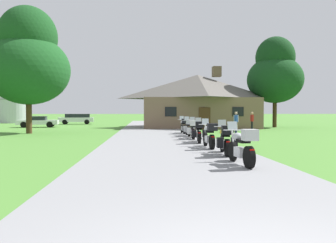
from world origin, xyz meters
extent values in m
plane|color=#4C8433|center=(0.00, 20.00, 0.00)|extent=(500.00, 500.00, 0.00)
cube|color=gray|center=(0.00, 18.00, 0.03)|extent=(6.40, 80.00, 0.06)
cylinder|color=black|center=(1.82, 7.88, 0.38)|extent=(0.15, 0.65, 0.64)
cylinder|color=black|center=(1.91, 6.44, 0.38)|extent=(0.19, 0.65, 0.64)
cube|color=silver|center=(1.86, 7.14, 0.44)|extent=(0.30, 0.58, 0.30)
ellipsoid|color=#B2B5BC|center=(1.85, 7.40, 0.89)|extent=(0.33, 0.54, 0.26)
cube|color=black|center=(1.88, 6.94, 0.80)|extent=(0.31, 0.54, 0.10)
cylinder|color=silver|center=(1.82, 7.84, 1.08)|extent=(0.66, 0.07, 0.03)
cylinder|color=silver|center=(1.82, 7.88, 0.74)|extent=(0.08, 0.24, 0.73)
cube|color=#B2BCC6|center=(1.81, 7.94, 1.22)|extent=(0.33, 0.13, 0.27)
sphere|color=silver|center=(1.82, 7.84, 0.94)|extent=(0.11, 0.11, 0.11)
cube|color=#B7B7BC|center=(1.91, 6.39, 1.02)|extent=(0.42, 0.38, 0.32)
cube|color=red|center=(1.92, 6.22, 0.60)|extent=(0.14, 0.04, 0.06)
cylinder|color=silver|center=(2.03, 6.77, 0.28)|extent=(0.10, 0.55, 0.07)
cylinder|color=black|center=(2.05, 10.41, 0.38)|extent=(0.18, 0.65, 0.64)
cylinder|color=black|center=(1.90, 8.98, 0.38)|extent=(0.22, 0.65, 0.64)
cube|color=silver|center=(1.98, 9.68, 0.44)|extent=(0.32, 0.58, 0.30)
ellipsoid|color=gold|center=(2.00, 9.93, 0.89)|extent=(0.35, 0.55, 0.26)
cube|color=black|center=(1.95, 9.48, 0.80)|extent=(0.33, 0.55, 0.10)
cylinder|color=silver|center=(2.05, 10.37, 1.08)|extent=(0.66, 0.10, 0.03)
cylinder|color=silver|center=(2.05, 10.41, 0.74)|extent=(0.08, 0.24, 0.73)
cube|color=#B2BCC6|center=(2.06, 10.47, 1.22)|extent=(0.33, 0.14, 0.27)
sphere|color=silver|center=(2.05, 10.37, 0.94)|extent=(0.11, 0.11, 0.11)
cube|color=black|center=(1.90, 8.93, 1.02)|extent=(0.43, 0.40, 0.32)
cube|color=red|center=(1.88, 8.76, 0.60)|extent=(0.14, 0.04, 0.06)
cylinder|color=silver|center=(2.08, 9.28, 0.28)|extent=(0.13, 0.55, 0.07)
cube|color=black|center=(1.65, 9.06, 0.56)|extent=(0.24, 0.42, 0.36)
cube|color=black|center=(2.17, 9.00, 0.56)|extent=(0.24, 0.42, 0.36)
cylinder|color=black|center=(1.81, 12.79, 0.38)|extent=(0.12, 0.64, 0.64)
cylinder|color=black|center=(1.83, 11.35, 0.38)|extent=(0.16, 0.64, 0.64)
cube|color=silver|center=(1.82, 12.05, 0.44)|extent=(0.27, 0.56, 0.30)
ellipsoid|color=silver|center=(1.81, 12.31, 0.89)|extent=(0.31, 0.52, 0.26)
cube|color=black|center=(1.82, 11.85, 0.80)|extent=(0.29, 0.52, 0.10)
cylinder|color=silver|center=(1.81, 12.75, 1.08)|extent=(0.66, 0.04, 0.03)
cylinder|color=silver|center=(1.81, 12.79, 0.74)|extent=(0.06, 0.24, 0.73)
cube|color=#B2BCC6|center=(1.81, 12.85, 1.22)|extent=(0.32, 0.11, 0.27)
sphere|color=silver|center=(1.81, 12.75, 0.94)|extent=(0.11, 0.11, 0.11)
cube|color=black|center=(1.83, 11.30, 1.02)|extent=(0.40, 0.37, 0.32)
cube|color=red|center=(1.83, 11.13, 0.60)|extent=(0.14, 0.03, 0.06)
cylinder|color=silver|center=(1.96, 11.67, 0.28)|extent=(0.08, 0.55, 0.07)
cylinder|color=black|center=(1.89, 15.48, 0.38)|extent=(0.18, 0.65, 0.64)
cylinder|color=black|center=(1.72, 14.05, 0.38)|extent=(0.23, 0.65, 0.64)
cube|color=silver|center=(1.81, 14.75, 0.44)|extent=(0.32, 0.59, 0.30)
ellipsoid|color=orange|center=(1.84, 15.01, 0.89)|extent=(0.36, 0.55, 0.26)
cube|color=black|center=(1.78, 14.55, 0.80)|extent=(0.34, 0.55, 0.10)
cylinder|color=silver|center=(1.89, 15.44, 1.08)|extent=(0.66, 0.11, 0.03)
cylinder|color=silver|center=(1.89, 15.48, 0.74)|extent=(0.09, 0.24, 0.73)
cube|color=#B2BCC6|center=(1.90, 15.54, 1.22)|extent=(0.33, 0.15, 0.27)
sphere|color=silver|center=(1.89, 15.44, 0.94)|extent=(0.11, 0.11, 0.11)
cube|color=black|center=(1.72, 14.00, 1.02)|extent=(0.44, 0.40, 0.32)
cube|color=red|center=(1.70, 13.83, 0.60)|extent=(0.14, 0.05, 0.06)
cylinder|color=silver|center=(1.90, 14.35, 0.28)|extent=(0.13, 0.55, 0.07)
cube|color=black|center=(1.47, 14.13, 0.56)|extent=(0.25, 0.42, 0.36)
cube|color=black|center=(1.99, 14.07, 0.56)|extent=(0.25, 0.42, 0.36)
cylinder|color=black|center=(1.92, 18.00, 0.38)|extent=(0.17, 0.65, 0.64)
cylinder|color=black|center=(1.78, 16.57, 0.38)|extent=(0.21, 0.65, 0.64)
cube|color=silver|center=(1.85, 17.26, 0.44)|extent=(0.31, 0.58, 0.30)
ellipsoid|color=maroon|center=(1.87, 17.52, 0.89)|extent=(0.35, 0.55, 0.26)
cube|color=black|center=(1.83, 17.06, 0.80)|extent=(0.33, 0.54, 0.10)
cylinder|color=silver|center=(1.91, 17.96, 1.08)|extent=(0.66, 0.09, 0.03)
cylinder|color=silver|center=(1.92, 18.00, 0.74)|extent=(0.08, 0.24, 0.73)
cube|color=#B2BCC6|center=(1.92, 18.06, 1.22)|extent=(0.33, 0.14, 0.27)
sphere|color=silver|center=(1.91, 17.96, 0.94)|extent=(0.11, 0.11, 0.11)
cube|color=silver|center=(1.78, 16.52, 1.02)|extent=(0.43, 0.40, 0.32)
cube|color=red|center=(1.76, 16.35, 0.60)|extent=(0.14, 0.04, 0.06)
cylinder|color=silver|center=(1.95, 16.87, 0.28)|extent=(0.12, 0.55, 0.07)
cube|color=silver|center=(1.53, 16.64, 0.56)|extent=(0.24, 0.42, 0.36)
cube|color=silver|center=(2.05, 16.59, 0.56)|extent=(0.24, 0.42, 0.36)
cylinder|color=black|center=(1.86, 20.30, 0.38)|extent=(0.12, 0.64, 0.64)
cylinder|color=black|center=(1.85, 18.86, 0.38)|extent=(0.16, 0.64, 0.64)
cube|color=silver|center=(1.85, 19.56, 0.44)|extent=(0.27, 0.56, 0.30)
ellipsoid|color=black|center=(1.86, 19.82, 0.89)|extent=(0.31, 0.52, 0.26)
cube|color=black|center=(1.85, 19.36, 0.80)|extent=(0.29, 0.52, 0.10)
cylinder|color=silver|center=(1.86, 20.26, 1.08)|extent=(0.66, 0.04, 0.03)
cylinder|color=silver|center=(1.86, 20.30, 0.74)|extent=(0.06, 0.24, 0.73)
cube|color=#B2BCC6|center=(1.86, 20.36, 1.22)|extent=(0.32, 0.11, 0.27)
sphere|color=silver|center=(1.86, 20.26, 0.94)|extent=(0.11, 0.11, 0.11)
cube|color=#B7B7BC|center=(1.84, 18.81, 1.02)|extent=(0.40, 0.36, 0.32)
cube|color=red|center=(1.84, 18.64, 0.60)|extent=(0.14, 0.03, 0.06)
cylinder|color=silver|center=(1.99, 19.18, 0.28)|extent=(0.08, 0.55, 0.07)
cube|color=#B7B7BC|center=(1.59, 18.91, 0.56)|extent=(0.20, 0.40, 0.36)
cube|color=#B7B7BC|center=(2.11, 18.91, 0.56)|extent=(0.20, 0.40, 0.36)
cylinder|color=black|center=(1.80, 22.89, 0.38)|extent=(0.13, 0.64, 0.64)
cylinder|color=black|center=(1.84, 21.45, 0.38)|extent=(0.17, 0.64, 0.64)
cube|color=silver|center=(1.82, 22.15, 0.44)|extent=(0.27, 0.57, 0.30)
ellipsoid|color=silver|center=(1.81, 22.41, 0.89)|extent=(0.31, 0.53, 0.26)
cube|color=black|center=(1.82, 21.95, 0.80)|extent=(0.29, 0.53, 0.10)
cylinder|color=silver|center=(1.80, 22.85, 1.08)|extent=(0.66, 0.05, 0.03)
cylinder|color=silver|center=(1.80, 22.89, 0.74)|extent=(0.07, 0.24, 0.73)
cube|color=#B2BCC6|center=(1.80, 22.95, 1.22)|extent=(0.32, 0.12, 0.27)
sphere|color=silver|center=(1.80, 22.85, 0.94)|extent=(0.11, 0.11, 0.11)
cube|color=black|center=(1.84, 21.40, 1.02)|extent=(0.41, 0.37, 0.32)
cube|color=red|center=(1.84, 21.23, 0.60)|extent=(0.14, 0.03, 0.06)
cylinder|color=silver|center=(1.97, 21.78, 0.28)|extent=(0.08, 0.55, 0.07)
cube|color=brown|center=(4.63, 33.05, 1.54)|extent=(11.53, 8.59, 3.08)
pyramid|color=#5B5651|center=(4.63, 33.05, 4.37)|extent=(12.23, 9.10, 2.58)
cube|color=brown|center=(6.70, 33.05, 6.02)|extent=(0.90, 0.90, 1.10)
cube|color=#472D19|center=(4.63, 28.73, 1.05)|extent=(1.10, 0.08, 2.10)
cube|color=black|center=(1.40, 28.73, 1.70)|extent=(1.10, 0.06, 0.90)
cube|color=black|center=(7.86, 28.73, 1.70)|extent=(1.10, 0.06, 0.90)
cylinder|color=#75664C|center=(6.62, 24.70, 0.43)|extent=(0.14, 0.14, 0.86)
cylinder|color=#75664C|center=(6.46, 24.62, 0.43)|extent=(0.14, 0.14, 0.86)
cube|color=gray|center=(6.54, 24.66, 1.14)|extent=(0.42, 0.36, 0.56)
cylinder|color=gray|center=(6.75, 24.76, 1.12)|extent=(0.09, 0.09, 0.58)
cylinder|color=gray|center=(6.34, 24.55, 1.12)|extent=(0.09, 0.09, 0.58)
sphere|color=tan|center=(6.54, 24.66, 1.56)|extent=(0.21, 0.21, 0.21)
cylinder|color=#B2AD99|center=(6.54, 24.66, 1.66)|extent=(0.22, 0.22, 0.05)
cylinder|color=navy|center=(6.21, 23.51, 0.43)|extent=(0.14, 0.14, 0.86)
cylinder|color=navy|center=(6.20, 23.33, 0.43)|extent=(0.14, 0.14, 0.86)
cube|color=#2D56AD|center=(6.21, 23.42, 1.14)|extent=(0.25, 0.38, 0.56)
cylinder|color=#2D56AD|center=(6.23, 23.65, 1.12)|extent=(0.09, 0.09, 0.58)
cylinder|color=#2D56AD|center=(6.19, 23.20, 1.12)|extent=(0.09, 0.09, 0.58)
sphere|color=tan|center=(6.21, 23.42, 1.56)|extent=(0.21, 0.21, 0.21)
cylinder|color=black|center=(8.31, 25.95, 0.43)|extent=(0.14, 0.14, 0.86)
cylinder|color=black|center=(8.29, 25.77, 0.43)|extent=(0.14, 0.14, 0.86)
cube|color=#A8231E|center=(8.30, 25.86, 1.14)|extent=(0.25, 0.38, 0.56)
cylinder|color=#A8231E|center=(8.32, 26.09, 1.12)|extent=(0.09, 0.09, 0.58)
cylinder|color=#A8231E|center=(8.28, 25.63, 1.12)|extent=(0.09, 0.09, 0.58)
sphere|color=tan|center=(8.30, 25.86, 1.56)|extent=(0.21, 0.21, 0.21)
cylinder|color=#422D19|center=(13.03, 32.69, 1.77)|extent=(0.44, 0.44, 3.53)
ellipsoid|color=#143D19|center=(13.03, 32.69, 5.17)|extent=(5.96, 5.96, 5.07)
ellipsoid|color=#123716|center=(13.03, 32.69, 7.55)|extent=(4.17, 4.17, 4.47)
cylinder|color=#422D19|center=(-9.98, 23.71, 1.59)|extent=(0.44, 0.44, 3.17)
ellipsoid|color=#194C1E|center=(-9.98, 23.71, 4.90)|extent=(6.28, 6.28, 5.34)
ellipsoid|color=#16441B|center=(-9.98, 23.71, 7.41)|extent=(4.40, 4.40, 4.71)
cylinder|color=#B2B7BC|center=(-20.64, 49.64, 3.55)|extent=(4.38, 4.38, 7.09)
cone|color=#999EA3|center=(-20.64, 49.64, 7.64)|extent=(4.47, 4.47, 1.10)
cylinder|color=gray|center=(-20.64, 49.64, 3.55)|extent=(4.52, 4.52, 0.15)
cube|color=silver|center=(-10.35, 43.45, 0.62)|extent=(4.80, 2.43, 0.60)
cube|color=black|center=(-10.15, 43.48, 1.16)|extent=(3.41, 2.03, 0.48)
cylinder|color=black|center=(-11.65, 42.42, 0.32)|extent=(0.66, 0.30, 0.64)
cylinder|color=black|center=(-11.87, 44.10, 0.32)|extent=(0.66, 0.30, 0.64)
cylinder|color=black|center=(-8.82, 42.80, 0.32)|extent=(0.66, 0.30, 0.64)
cylinder|color=black|center=(-9.04, 44.48, 0.32)|extent=(0.66, 0.30, 0.64)
cube|color=silver|center=(-12.61, 34.40, 0.55)|extent=(4.41, 2.39, 0.46)
cube|color=black|center=(-12.71, 34.39, 0.99)|extent=(2.09, 1.86, 0.42)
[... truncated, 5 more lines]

